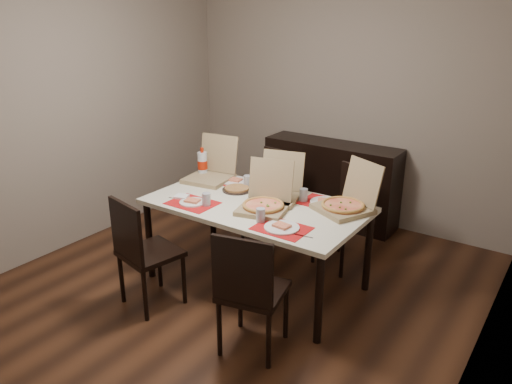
{
  "coord_description": "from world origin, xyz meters",
  "views": [
    {
      "loc": [
        2.29,
        -3.02,
        2.28
      ],
      "look_at": [
        0.1,
        0.16,
        0.85
      ],
      "focal_mm": 35.0,
      "sensor_mm": 36.0,
      "label": 1
    }
  ],
  "objects_px": {
    "chair_far_right": "(348,212)",
    "pizza_box_center": "(265,203)",
    "sideboard": "(331,182)",
    "dip_bowl": "(279,201)",
    "soda_bottle": "(203,164)",
    "dining_table": "(256,211)",
    "chair_far_left": "(272,191)",
    "chair_near_right": "(249,289)",
    "chair_near_left": "(142,249)"
  },
  "relations": [
    {
      "from": "chair_far_right",
      "to": "dip_bowl",
      "type": "height_order",
      "value": "chair_far_right"
    },
    {
      "from": "dining_table",
      "to": "chair_near_right",
      "type": "distance_m",
      "value": 0.97
    },
    {
      "from": "dining_table",
      "to": "chair_near_right",
      "type": "height_order",
      "value": "chair_near_right"
    },
    {
      "from": "chair_near_left",
      "to": "dip_bowl",
      "type": "distance_m",
      "value": 1.18
    },
    {
      "from": "chair_near_right",
      "to": "dip_bowl",
      "type": "height_order",
      "value": "chair_near_right"
    },
    {
      "from": "soda_bottle",
      "to": "dining_table",
      "type": "bearing_deg",
      "value": -19.74
    },
    {
      "from": "chair_far_right",
      "to": "sideboard",
      "type": "bearing_deg",
      "value": 125.51
    },
    {
      "from": "dining_table",
      "to": "chair_near_right",
      "type": "bearing_deg",
      "value": -58.2
    },
    {
      "from": "chair_near_left",
      "to": "pizza_box_center",
      "type": "distance_m",
      "value": 1.03
    },
    {
      "from": "dip_bowl",
      "to": "chair_far_left",
      "type": "bearing_deg",
      "value": 126.27
    },
    {
      "from": "sideboard",
      "to": "dining_table",
      "type": "bearing_deg",
      "value": -86.45
    },
    {
      "from": "chair_far_left",
      "to": "pizza_box_center",
      "type": "distance_m",
      "value": 1.11
    },
    {
      "from": "chair_near_left",
      "to": "chair_far_right",
      "type": "distance_m",
      "value": 1.9
    },
    {
      "from": "chair_near_right",
      "to": "dining_table",
      "type": "bearing_deg",
      "value": 121.8
    },
    {
      "from": "chair_near_right",
      "to": "chair_far_left",
      "type": "xyz_separation_m",
      "value": [
        -0.89,
        1.67,
        0.0
      ]
    },
    {
      "from": "dining_table",
      "to": "soda_bottle",
      "type": "height_order",
      "value": "soda_bottle"
    },
    {
      "from": "chair_near_right",
      "to": "sideboard",
      "type": "bearing_deg",
      "value": 103.92
    },
    {
      "from": "sideboard",
      "to": "dip_bowl",
      "type": "bearing_deg",
      "value": -80.45
    },
    {
      "from": "dining_table",
      "to": "chair_near_right",
      "type": "relative_size",
      "value": 1.94
    },
    {
      "from": "sideboard",
      "to": "pizza_box_center",
      "type": "xyz_separation_m",
      "value": [
        0.24,
        -1.69,
        0.36
      ]
    },
    {
      "from": "chair_far_left",
      "to": "soda_bottle",
      "type": "xyz_separation_m",
      "value": [
        -0.44,
        -0.56,
        0.36
      ]
    },
    {
      "from": "chair_far_left",
      "to": "pizza_box_center",
      "type": "bearing_deg",
      "value": -60.72
    },
    {
      "from": "dining_table",
      "to": "soda_bottle",
      "type": "relative_size",
      "value": 6.36
    },
    {
      "from": "chair_far_left",
      "to": "pizza_box_center",
      "type": "xyz_separation_m",
      "value": [
        0.52,
        -0.93,
        0.3
      ]
    },
    {
      "from": "chair_far_right",
      "to": "pizza_box_center",
      "type": "height_order",
      "value": "pizza_box_center"
    },
    {
      "from": "chair_near_left",
      "to": "chair_far_right",
      "type": "bearing_deg",
      "value": 57.9
    },
    {
      "from": "sideboard",
      "to": "chair_near_left",
      "type": "bearing_deg",
      "value": -99.95
    },
    {
      "from": "chair_far_left",
      "to": "dip_bowl",
      "type": "relative_size",
      "value": 7.82
    },
    {
      "from": "chair_far_right",
      "to": "pizza_box_center",
      "type": "xyz_separation_m",
      "value": [
        -0.35,
        -0.87,
        0.3
      ]
    },
    {
      "from": "sideboard",
      "to": "chair_far_left",
      "type": "distance_m",
      "value": 0.81
    },
    {
      "from": "dining_table",
      "to": "soda_bottle",
      "type": "xyz_separation_m",
      "value": [
        -0.83,
        0.3,
        0.19
      ]
    },
    {
      "from": "pizza_box_center",
      "to": "dip_bowl",
      "type": "xyz_separation_m",
      "value": [
        0.02,
        0.2,
        -0.04
      ]
    },
    {
      "from": "dining_table",
      "to": "dip_bowl",
      "type": "distance_m",
      "value": 0.21
    },
    {
      "from": "dip_bowl",
      "to": "soda_bottle",
      "type": "xyz_separation_m",
      "value": [
        -0.98,
        0.17,
        0.11
      ]
    },
    {
      "from": "sideboard",
      "to": "dip_bowl",
      "type": "relative_size",
      "value": 12.61
    },
    {
      "from": "chair_far_left",
      "to": "soda_bottle",
      "type": "distance_m",
      "value": 0.8
    },
    {
      "from": "chair_near_right",
      "to": "soda_bottle",
      "type": "relative_size",
      "value": 3.28
    },
    {
      "from": "chair_near_right",
      "to": "dip_bowl",
      "type": "bearing_deg",
      "value": 110.59
    },
    {
      "from": "dip_bowl",
      "to": "chair_far_right",
      "type": "bearing_deg",
      "value": 63.85
    },
    {
      "from": "dining_table",
      "to": "chair_near_left",
      "type": "distance_m",
      "value": 0.98
    },
    {
      "from": "dining_table",
      "to": "chair_far_right",
      "type": "bearing_deg",
      "value": 58.86
    },
    {
      "from": "sideboard",
      "to": "chair_near_right",
      "type": "bearing_deg",
      "value": -76.08
    },
    {
      "from": "sideboard",
      "to": "chair_near_right",
      "type": "xyz_separation_m",
      "value": [
        0.6,
        -2.43,
        0.06
      ]
    },
    {
      "from": "soda_bottle",
      "to": "chair_near_left",
      "type": "bearing_deg",
      "value": -74.78
    },
    {
      "from": "pizza_box_center",
      "to": "dip_bowl",
      "type": "height_order",
      "value": "pizza_box_center"
    },
    {
      "from": "sideboard",
      "to": "chair_near_right",
      "type": "distance_m",
      "value": 2.5
    },
    {
      "from": "dining_table",
      "to": "pizza_box_center",
      "type": "bearing_deg",
      "value": -28.9
    },
    {
      "from": "chair_far_left",
      "to": "chair_far_right",
      "type": "xyz_separation_m",
      "value": [
        0.87,
        -0.06,
        0.0
      ]
    },
    {
      "from": "soda_bottle",
      "to": "sideboard",
      "type": "bearing_deg",
      "value": 61.19
    },
    {
      "from": "pizza_box_center",
      "to": "chair_far_right",
      "type": "bearing_deg",
      "value": 68.26
    }
  ]
}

